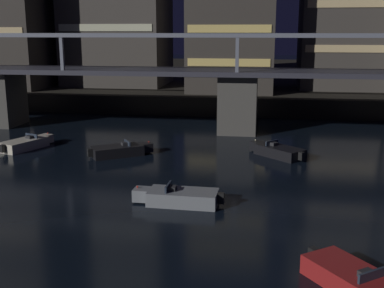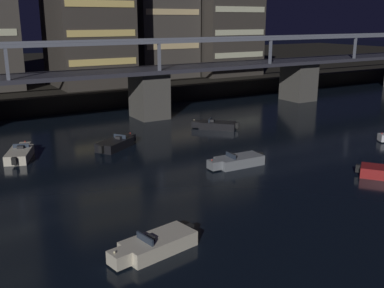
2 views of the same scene
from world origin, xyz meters
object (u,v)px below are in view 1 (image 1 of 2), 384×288
Objects in this scene: speedboat_near_right at (120,151)px; speedboat_mid_right at (179,197)px; river_bridge at (238,89)px; speedboat_far_left at (357,282)px; tower_central at (233,12)px; speedboat_mid_left at (278,151)px; speedboat_mid_center at (26,144)px.

speedboat_near_right and speedboat_mid_right have the same top height.
river_bridge reaches higher than speedboat_far_left.
tower_central is (-1.75, 16.68, 7.74)m from river_bridge.
speedboat_mid_right and speedboat_far_left have the same top height.
speedboat_near_right is 23.77m from speedboat_far_left.
river_bridge reaches higher than speedboat_mid_right.
speedboat_mid_left is at bearing 7.55° from speedboat_near_right.
speedboat_far_left is at bearing -51.53° from speedboat_near_right.
speedboat_mid_center is 1.08× the size of speedboat_far_left.
tower_central reaches higher than speedboat_mid_left.
speedboat_near_right is 0.94× the size of speedboat_mid_center.
river_bridge is at bearing 101.87° from speedboat_far_left.
speedboat_mid_right is (-2.09, -20.93, -3.77)m from river_bridge.
tower_central is 32.51m from speedboat_mid_center.
speedboat_mid_left is 0.88× the size of speedboat_mid_center.
speedboat_mid_center is at bearing -150.62° from river_bridge.
speedboat_mid_right is at bearing -95.70° from river_bridge.
speedboat_mid_left is 0.85× the size of speedboat_mid_right.
speedboat_mid_left and speedboat_mid_center have the same top height.
speedboat_mid_left is (5.42, -25.80, -11.50)m from tower_central.
speedboat_far_left is at bearing -80.24° from tower_central.
speedboat_mid_right is at bearing -115.96° from speedboat_mid_left.
speedboat_mid_center is at bearing 172.26° from speedboat_near_right.
tower_central is 3.89× the size of speedboat_mid_center.
speedboat_mid_left is at bearing 1.33° from speedboat_mid_center.
speedboat_mid_left is at bearing -78.15° from tower_central.
speedboat_near_right is 1.02× the size of speedboat_far_left.
river_bridge is 30.23m from speedboat_far_left.
speedboat_mid_right is at bearing -90.51° from tower_central.
speedboat_far_left is (23.22, -19.76, 0.00)m from speedboat_mid_center.
speedboat_mid_center and speedboat_far_left have the same top height.
speedboat_mid_left is at bearing 64.04° from speedboat_mid_right.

